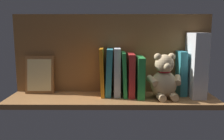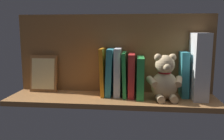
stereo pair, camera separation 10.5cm
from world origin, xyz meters
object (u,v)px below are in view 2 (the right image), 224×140
Objects in this scene: teddy_bear at (165,80)px; picture_frame_leaning at (43,74)px; dictionary_thick_white at (199,66)px; book_0 at (184,74)px.

picture_frame_leaning is (56.97, -7.84, 0.06)cm from teddy_bear.
dictionary_thick_white is 1.41× the size of book_0.
dictionary_thick_white reaches higher than book_0.
teddy_bear is 1.12× the size of picture_frame_leaning.
picture_frame_leaning is (71.57, -4.87, -5.47)cm from dictionary_thick_white.
book_0 is (5.58, -2.61, -4.15)cm from dictionary_thick_white.
dictionary_thick_white is at bearing 154.96° from book_0.
dictionary_thick_white reaches higher than picture_frame_leaning.
dictionary_thick_white is at bearing -175.83° from teddy_bear.
book_0 reaches higher than teddy_bear.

